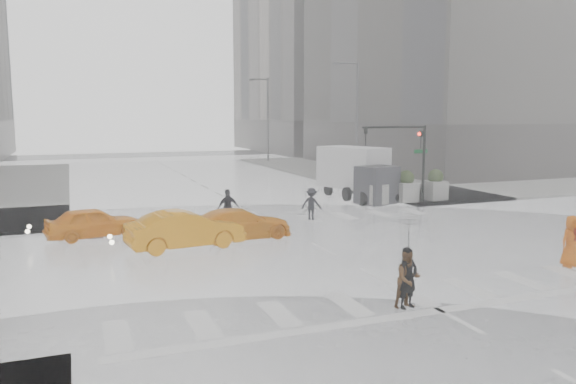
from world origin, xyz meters
name	(u,v)px	position (x,y,z in m)	size (l,w,h in m)	color
ground	(323,249)	(0.00, 0.00, 0.00)	(120.00, 120.00, 0.00)	black
sidewalk_ne	(454,178)	(19.50, 17.50, 0.07)	(35.00, 35.00, 0.15)	slate
building_ne_far	(344,37)	(29.00, 56.00, 16.27)	(26.05, 26.05, 36.00)	#A49A8F
road_markings	(323,249)	(0.00, 0.00, 0.01)	(18.00, 48.00, 0.01)	silver
traffic_signal_pole	(409,148)	(9.01, 8.01, 3.22)	(4.45, 0.42, 4.50)	black
street_lamp_near	(355,117)	(10.87, 18.00, 4.95)	(2.15, 0.22, 9.00)	#59595B
street_lamp_far	(267,116)	(10.87, 38.00, 4.95)	(2.15, 0.22, 9.00)	#59595B
planter_west	(375,189)	(7.00, 8.20, 0.98)	(1.10, 1.10, 1.80)	slate
planter_mid	(406,187)	(9.00, 8.20, 0.98)	(1.10, 1.10, 1.80)	slate
planter_east	(435,185)	(11.00, 8.20, 0.98)	(1.10, 1.10, 1.80)	slate
pedestrian_black	(409,248)	(-0.67, -6.80, 1.62)	(1.17, 1.18, 2.43)	black
pedestrian_brown	(408,279)	(-0.67, -6.80, 0.78)	(0.76, 0.59, 1.56)	#4E321C
pedestrian_orange	(572,241)	(6.72, -5.32, 0.88)	(0.90, 0.62, 1.75)	#C6580E
pedestrian_far_a	(228,208)	(-2.23, 5.51, 0.87)	(1.01, 0.62, 1.73)	black
pedestrian_far_b	(312,204)	(2.01, 5.70, 0.78)	(1.01, 0.56, 1.56)	black
taxi_front	(93,222)	(-8.07, 5.25, 0.65)	(1.53, 3.79, 1.29)	orange
taxi_mid	(186,230)	(-4.85, 2.00, 0.73)	(1.54, 4.42, 1.45)	orange
taxi_rear	(240,224)	(-2.47, 2.82, 0.63)	(1.78, 3.86, 1.27)	orange
box_truck	(359,172)	(7.33, 10.74, 1.67)	(2.21, 5.89, 3.13)	silver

